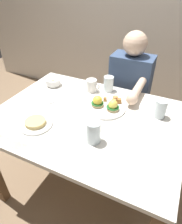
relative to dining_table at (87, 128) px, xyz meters
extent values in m
plane|color=#7F664C|center=(0.00, 0.00, -0.63)|extent=(6.00, 6.00, 0.00)
cube|color=white|center=(0.00, 0.00, 0.09)|extent=(1.20, 0.90, 0.03)
cube|color=#3F7F51|center=(0.00, -0.40, 0.10)|extent=(1.20, 0.06, 0.00)
cube|color=#3F7F51|center=(0.00, 0.40, 0.10)|extent=(1.20, 0.06, 0.00)
cube|color=brown|center=(-0.55, 0.40, -0.28)|extent=(0.06, 0.06, 0.71)
cube|color=brown|center=(0.55, 0.40, -0.28)|extent=(0.06, 0.06, 0.71)
cylinder|color=white|center=(0.08, 0.13, 0.11)|extent=(0.27, 0.27, 0.01)
cylinder|color=tan|center=(0.02, 0.12, 0.13)|extent=(0.08, 0.08, 0.02)
cylinder|color=#236028|center=(0.02, 0.12, 0.14)|extent=(0.08, 0.08, 0.01)
sphere|color=yellow|center=(0.02, 0.12, 0.16)|extent=(0.07, 0.07, 0.07)
cylinder|color=tan|center=(0.13, 0.12, 0.13)|extent=(0.08, 0.08, 0.02)
cylinder|color=#236028|center=(0.13, 0.12, 0.14)|extent=(0.08, 0.08, 0.01)
sphere|color=#F7DB56|center=(0.13, 0.12, 0.16)|extent=(0.06, 0.06, 0.06)
cube|color=tan|center=(0.11, 0.20, 0.14)|extent=(0.03, 0.03, 0.03)
cube|color=#B77A42|center=(0.11, 0.21, 0.13)|extent=(0.03, 0.03, 0.03)
cube|color=tan|center=(0.11, 0.20, 0.14)|extent=(0.03, 0.03, 0.03)
cube|color=#AD7038|center=(0.14, 0.22, 0.14)|extent=(0.04, 0.04, 0.03)
cube|color=#B77A42|center=(0.11, 0.22, 0.14)|extent=(0.04, 0.04, 0.04)
cube|color=#B77A42|center=(0.04, 0.20, 0.13)|extent=(0.03, 0.03, 0.03)
cylinder|color=white|center=(-0.43, 0.26, 0.11)|extent=(0.10, 0.10, 0.01)
cylinder|color=white|center=(-0.43, 0.26, 0.14)|extent=(0.12, 0.12, 0.04)
cube|color=#F4A85B|center=(-0.42, 0.24, 0.15)|extent=(0.03, 0.03, 0.02)
cube|color=#B7E093|center=(-0.41, 0.27, 0.14)|extent=(0.03, 0.03, 0.02)
cube|color=#B7E093|center=(-0.42, 0.28, 0.14)|extent=(0.02, 0.02, 0.02)
cube|color=#EA6B70|center=(-0.42, 0.26, 0.13)|extent=(0.03, 0.03, 0.03)
cylinder|color=white|center=(-0.11, 0.31, 0.15)|extent=(0.08, 0.08, 0.09)
cylinder|color=black|center=(-0.11, 0.31, 0.20)|extent=(0.07, 0.07, 0.01)
torus|color=white|center=(-0.07, 0.31, 0.16)|extent=(0.06, 0.02, 0.06)
cube|color=silver|center=(-0.28, 0.04, 0.11)|extent=(0.07, 0.11, 0.00)
cube|color=silver|center=(-0.32, -0.03, 0.11)|extent=(0.04, 0.04, 0.00)
cylinder|color=silver|center=(0.42, 0.19, 0.17)|extent=(0.07, 0.07, 0.12)
cylinder|color=silver|center=(0.42, 0.19, 0.14)|extent=(0.07, 0.07, 0.06)
cylinder|color=silver|center=(0.00, 0.37, 0.16)|extent=(0.08, 0.08, 0.11)
cylinder|color=silver|center=(0.00, 0.37, 0.14)|extent=(0.07, 0.07, 0.07)
cylinder|color=silver|center=(0.14, -0.19, 0.17)|extent=(0.08, 0.08, 0.13)
cylinder|color=silver|center=(0.14, -0.19, 0.15)|extent=(0.07, 0.07, 0.09)
cylinder|color=white|center=(-0.23, -0.22, 0.11)|extent=(0.20, 0.20, 0.01)
cylinder|color=#DBBC70|center=(-0.23, -0.22, 0.13)|extent=(0.12, 0.12, 0.02)
cylinder|color=#33333D|center=(0.01, 0.53, -0.41)|extent=(0.11, 0.11, 0.45)
cylinder|color=#33333D|center=(0.19, 0.53, -0.41)|extent=(0.11, 0.11, 0.45)
cube|color=#384C70|center=(0.10, 0.63, 0.07)|extent=(0.34, 0.20, 0.50)
sphere|color=beige|center=(0.10, 0.63, 0.41)|extent=(0.19, 0.19, 0.19)
cylinder|color=beige|center=(0.22, 0.38, 0.17)|extent=(0.06, 0.30, 0.06)
sphere|color=beige|center=(0.22, 0.23, 0.17)|extent=(0.08, 0.08, 0.08)
camera|label=1|loc=(0.47, -0.91, 0.87)|focal=31.78mm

